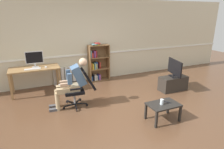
% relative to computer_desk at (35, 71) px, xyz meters
% --- Properties ---
extents(ground_plane, '(18.00, 18.00, 0.00)m').
position_rel_computer_desk_xyz_m(ground_plane, '(1.70, -2.15, -0.65)').
color(ground_plane, brown).
extents(back_wall, '(12.00, 0.13, 2.70)m').
position_rel_computer_desk_xyz_m(back_wall, '(1.70, 0.50, 0.69)').
color(back_wall, beige).
rests_on(back_wall, ground_plane).
extents(computer_desk, '(1.37, 0.63, 0.76)m').
position_rel_computer_desk_xyz_m(computer_desk, '(0.00, 0.00, 0.00)').
color(computer_desk, '#9E7547').
rests_on(computer_desk, ground_plane).
extents(imac_monitor, '(0.48, 0.14, 0.46)m').
position_rel_computer_desk_xyz_m(imac_monitor, '(0.03, 0.08, 0.37)').
color(imac_monitor, silver).
rests_on(imac_monitor, computer_desk).
extents(keyboard, '(0.43, 0.12, 0.02)m').
position_rel_computer_desk_xyz_m(keyboard, '(-0.05, -0.14, 0.11)').
color(keyboard, white).
rests_on(keyboard, computer_desk).
extents(computer_mouse, '(0.06, 0.10, 0.03)m').
position_rel_computer_desk_xyz_m(computer_mouse, '(0.31, -0.12, 0.12)').
color(computer_mouse, white).
rests_on(computer_mouse, computer_desk).
extents(bookshelf, '(0.71, 0.30, 1.31)m').
position_rel_computer_desk_xyz_m(bookshelf, '(2.01, 0.29, -0.04)').
color(bookshelf, brown).
rests_on(bookshelf, ground_plane).
extents(radiator, '(0.84, 0.08, 0.57)m').
position_rel_computer_desk_xyz_m(radiator, '(0.95, 0.39, -0.37)').
color(radiator, white).
rests_on(radiator, ground_plane).
extents(office_chair, '(0.86, 0.62, 0.95)m').
position_rel_computer_desk_xyz_m(office_chair, '(0.99, -1.33, -0.13)').
color(office_chair, black).
rests_on(office_chair, ground_plane).
extents(person_seated, '(0.99, 0.41, 1.22)m').
position_rel_computer_desk_xyz_m(person_seated, '(0.79, -1.31, -0.00)').
color(person_seated, tan).
rests_on(person_seated, ground_plane).
extents(tv_stand, '(0.85, 0.39, 0.43)m').
position_rel_computer_desk_xyz_m(tv_stand, '(3.80, -1.48, -0.44)').
color(tv_stand, '#2D2823').
rests_on(tv_stand, ground_plane).
extents(tv_screen, '(0.27, 0.77, 0.52)m').
position_rel_computer_desk_xyz_m(tv_screen, '(3.80, -1.48, 0.05)').
color(tv_screen, black).
rests_on(tv_screen, tv_stand).
extents(coffee_table, '(0.68, 0.44, 0.39)m').
position_rel_computer_desk_xyz_m(coffee_table, '(2.43, -2.74, -0.32)').
color(coffee_table, black).
rests_on(coffee_table, ground_plane).
extents(drinking_glass, '(0.07, 0.07, 0.12)m').
position_rel_computer_desk_xyz_m(drinking_glass, '(2.37, -2.74, -0.20)').
color(drinking_glass, silver).
rests_on(drinking_glass, coffee_table).
extents(spare_remote, '(0.11, 0.15, 0.02)m').
position_rel_computer_desk_xyz_m(spare_remote, '(2.55, -2.72, -0.25)').
color(spare_remote, black).
rests_on(spare_remote, coffee_table).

